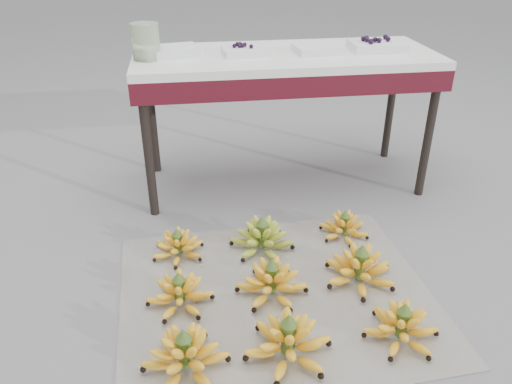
{
  "coord_description": "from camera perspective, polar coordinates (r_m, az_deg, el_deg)",
  "views": [
    {
      "loc": [
        -0.4,
        -1.59,
        1.35
      ],
      "look_at": [
        -0.11,
        0.34,
        0.28
      ],
      "focal_mm": 35.0,
      "sensor_mm": 36.0,
      "label": 1
    }
  ],
  "objects": [
    {
      "name": "bunch_mid_right",
      "position": [
        2.15,
        11.78,
        -8.57
      ],
      "size": [
        0.37,
        0.37,
        0.18
      ],
      "rotation": [
        0.0,
        0.0,
        0.29
      ],
      "color": "yellow",
      "rests_on": "newspaper_mat"
    },
    {
      "name": "vendor_table",
      "position": [
        2.69,
        3.35,
        13.84
      ],
      "size": [
        1.56,
        0.62,
        0.75
      ],
      "color": "black",
      "rests_on": "ground"
    },
    {
      "name": "bunch_front_right",
      "position": [
        1.93,
        16.3,
        -14.56
      ],
      "size": [
        0.31,
        0.31,
        0.17
      ],
      "rotation": [
        0.0,
        0.0,
        -0.18
      ],
      "color": "yellow",
      "rests_on": "newspaper_mat"
    },
    {
      "name": "bunch_mid_center",
      "position": [
        2.05,
        1.81,
        -10.26
      ],
      "size": [
        0.34,
        0.34,
        0.17
      ],
      "rotation": [
        0.0,
        0.0,
        -0.2
      ],
      "color": "yellow",
      "rests_on": "newspaper_mat"
    },
    {
      "name": "bunch_back_left",
      "position": [
        2.29,
        -8.89,
        -6.14
      ],
      "size": [
        0.24,
        0.24,
        0.15
      ],
      "rotation": [
        0.0,
        0.0,
        -0.02
      ],
      "color": "yellow",
      "rests_on": "newspaper_mat"
    },
    {
      "name": "tray_far_left",
      "position": [
        2.64,
        -9.64,
        15.58
      ],
      "size": [
        0.29,
        0.23,
        0.04
      ],
      "color": "silver",
      "rests_on": "vendor_table"
    },
    {
      "name": "bunch_back_center",
      "position": [
        2.3,
        0.67,
        -5.28
      ],
      "size": [
        0.36,
        0.36,
        0.18
      ],
      "rotation": [
        0.0,
        0.0,
        -0.29
      ],
      "color": "olive",
      "rests_on": "newspaper_mat"
    },
    {
      "name": "bunch_back_right",
      "position": [
        2.44,
        10.04,
        -3.97
      ],
      "size": [
        0.31,
        0.31,
        0.14
      ],
      "rotation": [
        0.0,
        0.0,
        0.43
      ],
      "color": "yellow",
      "rests_on": "newspaper_mat"
    },
    {
      "name": "newspaper_mat",
      "position": [
        2.08,
        2.32,
        -11.65
      ],
      "size": [
        1.3,
        1.11,
        0.01
      ],
      "primitive_type": "cube",
      "rotation": [
        0.0,
        0.0,
        0.05
      ],
      "color": "silver",
      "rests_on": "ground"
    },
    {
      "name": "bunch_mid_left",
      "position": [
        2.02,
        -8.7,
        -11.39
      ],
      "size": [
        0.26,
        0.26,
        0.16
      ],
      "rotation": [
        0.0,
        0.0,
        -0.02
      ],
      "color": "yellow",
      "rests_on": "newspaper_mat"
    },
    {
      "name": "glass_jar",
      "position": [
        2.57,
        -12.5,
        16.44
      ],
      "size": [
        0.15,
        0.15,
        0.17
      ],
      "primitive_type": "cylinder",
      "rotation": [
        0.0,
        0.0,
        0.15
      ],
      "color": "#D6F0BF",
      "rests_on": "vendor_table"
    },
    {
      "name": "tray_right",
      "position": [
        2.68,
        7.17,
        15.9
      ],
      "size": [
        0.26,
        0.2,
        0.04
      ],
      "color": "silver",
      "rests_on": "vendor_table"
    },
    {
      "name": "bunch_front_left",
      "position": [
        1.77,
        -8.08,
        -18.02
      ],
      "size": [
        0.34,
        0.34,
        0.18
      ],
      "rotation": [
        0.0,
        0.0,
        -0.19
      ],
      "color": "yellow",
      "rests_on": "newspaper_mat"
    },
    {
      "name": "tray_left",
      "position": [
        2.62,
        -1.26,
        15.82
      ],
      "size": [
        0.24,
        0.18,
        0.06
      ],
      "color": "silver",
      "rests_on": "vendor_table"
    },
    {
      "name": "bunch_front_center",
      "position": [
        1.8,
        3.7,
        -16.7
      ],
      "size": [
        0.33,
        0.33,
        0.19
      ],
      "rotation": [
        0.0,
        0.0,
        0.06
      ],
      "color": "yellow",
      "rests_on": "newspaper_mat"
    },
    {
      "name": "tray_far_right",
      "position": [
        2.79,
        13.64,
        15.95
      ],
      "size": [
        0.28,
        0.21,
        0.07
      ],
      "color": "silver",
      "rests_on": "vendor_table"
    },
    {
      "name": "ground",
      "position": [
        2.12,
        4.38,
        -10.93
      ],
      "size": [
        60.0,
        60.0,
        0.0
      ],
      "primitive_type": "plane",
      "color": "slate",
      "rests_on": "ground"
    }
  ]
}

